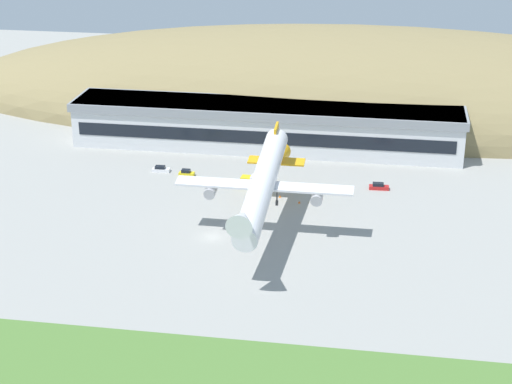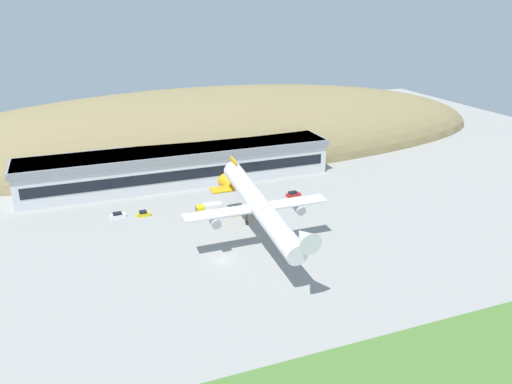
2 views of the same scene
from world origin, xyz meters
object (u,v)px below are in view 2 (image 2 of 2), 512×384
at_px(service_car_1, 143,214).
at_px(traffic_cone_0, 235,216).
at_px(service_car_2, 293,194).
at_px(service_car_0, 118,215).
at_px(fuel_truck, 209,209).
at_px(traffic_cone_1, 254,217).
at_px(terminal_building, 180,164).
at_px(cargo_airplane, 259,206).

xyz_separation_m(service_car_1, traffic_cone_0, (23.56, -9.51, -0.37)).
bearing_deg(service_car_2, traffic_cone_0, -158.78).
bearing_deg(service_car_0, service_car_2, -3.20).
distance_m(service_car_2, fuel_truck, 27.67).
bearing_deg(traffic_cone_1, terminal_building, 109.99).
bearing_deg(service_car_2, fuel_truck, -172.96).
relative_size(service_car_0, fuel_truck, 0.59).
bearing_deg(traffic_cone_0, service_car_0, 159.64).
bearing_deg(service_car_1, terminal_building, 55.22).
bearing_deg(traffic_cone_1, fuel_truck, 144.71).
relative_size(service_car_1, traffic_cone_1, 6.25).
distance_m(service_car_2, traffic_cone_1, 20.10).
distance_m(service_car_2, traffic_cone_0, 23.06).
bearing_deg(service_car_0, fuel_truck, -14.49).
height_order(terminal_building, traffic_cone_0, terminal_building).
bearing_deg(cargo_airplane, fuel_truck, 101.86).
distance_m(fuel_truck, traffic_cone_1, 12.96).
relative_size(terminal_building, service_car_1, 27.48).
distance_m(cargo_airplane, service_car_2, 37.51).
xyz_separation_m(terminal_building, service_car_0, (-22.32, -20.73, -6.00)).
bearing_deg(service_car_1, traffic_cone_0, -21.98).
bearing_deg(terminal_building, cargo_airplane, -82.07).
xyz_separation_m(service_car_0, fuel_truck, (24.32, -6.29, 0.77)).
bearing_deg(traffic_cone_0, traffic_cone_1, -28.73).
bearing_deg(fuel_truck, terminal_building, 94.24).
height_order(cargo_airplane, service_car_0, cargo_airplane).
height_order(cargo_airplane, traffic_cone_0, cargo_airplane).
relative_size(terminal_building, traffic_cone_0, 171.67).
bearing_deg(traffic_cone_0, terminal_building, 103.99).
bearing_deg(service_car_0, terminal_building, 42.89).
bearing_deg(service_car_1, traffic_cone_1, -23.13).
height_order(terminal_building, service_car_0, terminal_building).
xyz_separation_m(terminal_building, service_car_1, (-15.60, -22.46, -5.93)).
distance_m(terminal_building, cargo_airplane, 52.63).
height_order(terminal_building, cargo_airplane, cargo_airplane).
xyz_separation_m(service_car_1, service_car_2, (45.06, -1.17, -0.03)).
xyz_separation_m(service_car_2, traffic_cone_1, (-16.92, -10.85, -0.34)).
distance_m(terminal_building, fuel_truck, 27.59).
bearing_deg(fuel_truck, traffic_cone_1, -35.29).
bearing_deg(service_car_0, cargo_airplane, -46.55).
xyz_separation_m(service_car_2, fuel_truck, (-27.46, -3.39, 0.73)).
height_order(terminal_building, service_car_1, terminal_building).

